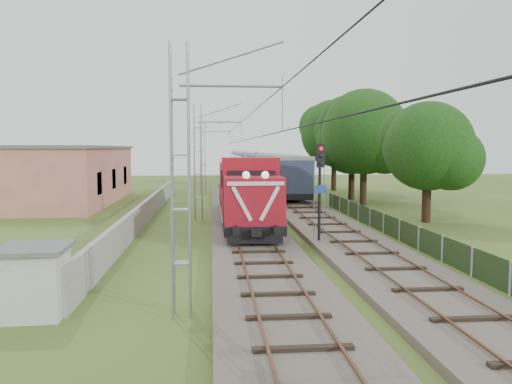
{
  "coord_description": "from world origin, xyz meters",
  "views": [
    {
      "loc": [
        -2.11,
        -22.7,
        5.0
      ],
      "look_at": [
        0.76,
        9.02,
        2.2
      ],
      "focal_mm": 35.0,
      "sensor_mm": 36.0,
      "label": 1
    }
  ],
  "objects": [
    {
      "name": "track_side",
      "position": [
        5.0,
        20.0,
        0.18
      ],
      "size": [
        4.2,
        80.0,
        0.45
      ],
      "color": "#6B6054",
      "rests_on": "ground"
    },
    {
      "name": "catenary",
      "position": [
        -2.95,
        12.0,
        4.05
      ],
      "size": [
        3.31,
        70.0,
        8.0
      ],
      "color": "gray",
      "rests_on": "ground"
    },
    {
      "name": "tree_a",
      "position": [
        12.45,
        9.59,
        5.07
      ],
      "size": [
        6.27,
        5.97,
        8.13
      ],
      "color": "#352016",
      "rests_on": "ground"
    },
    {
      "name": "relay_hut",
      "position": [
        -7.4,
        -7.61,
        1.06
      ],
      "size": [
        2.13,
        2.13,
        2.11
      ],
      "color": "beige",
      "rests_on": "ground"
    },
    {
      "name": "fence",
      "position": [
        8.0,
        3.0,
        0.6
      ],
      "size": [
        0.12,
        32.0,
        1.2
      ],
      "color": "black",
      "rests_on": "ground"
    },
    {
      "name": "tree_c",
      "position": [
        11.6,
        24.66,
        5.82
      ],
      "size": [
        7.19,
        6.85,
        9.33
      ],
      "color": "#352016",
      "rests_on": "ground"
    },
    {
      "name": "boundary_wall",
      "position": [
        -6.5,
        12.0,
        0.75
      ],
      "size": [
        0.25,
        40.0,
        1.5
      ],
      "primitive_type": "cube",
      "color": "#9E9E99",
      "rests_on": "ground"
    },
    {
      "name": "locomotive",
      "position": [
        0.0,
        9.24,
        2.26
      ],
      "size": [
        3.03,
        17.31,
        4.4
      ],
      "color": "black",
      "rests_on": "ground"
    },
    {
      "name": "signal_post",
      "position": [
        3.38,
        2.04,
        3.6
      ],
      "size": [
        0.58,
        0.45,
        5.24
      ],
      "color": "black",
      "rests_on": "ground"
    },
    {
      "name": "track_main",
      "position": [
        0.0,
        7.0,
        0.18
      ],
      "size": [
        4.2,
        70.0,
        0.45
      ],
      "color": "#6B6054",
      "rests_on": "ground"
    },
    {
      "name": "tree_b",
      "position": [
        11.32,
        19.96,
        6.33
      ],
      "size": [
        7.83,
        7.45,
        10.15
      ],
      "color": "#352016",
      "rests_on": "ground"
    },
    {
      "name": "ground",
      "position": [
        0.0,
        0.0,
        0.0
      ],
      "size": [
        140.0,
        140.0,
        0.0
      ],
      "primitive_type": "plane",
      "color": "#394F1D",
      "rests_on": "ground"
    },
    {
      "name": "coach_rake",
      "position": [
        5.0,
        65.53,
        2.6
      ],
      "size": [
        3.16,
        94.24,
        3.65
      ],
      "color": "black",
      "rests_on": "ground"
    },
    {
      "name": "tree_d",
      "position": [
        12.44,
        35.0,
        6.68
      ],
      "size": [
        8.25,
        7.86,
        10.7
      ],
      "color": "#352016",
      "rests_on": "ground"
    },
    {
      "name": "station_building",
      "position": [
        -15.0,
        24.0,
        2.63
      ],
      "size": [
        8.4,
        20.4,
        5.22
      ],
      "color": "tan",
      "rests_on": "ground"
    }
  ]
}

